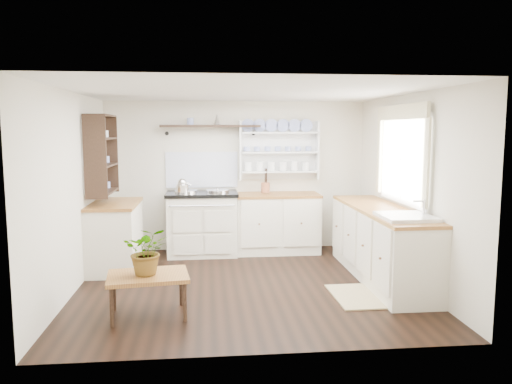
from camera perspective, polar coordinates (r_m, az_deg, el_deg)
floor at (r=6.15m, az=-1.07°, el=-10.54°), size 4.00×3.80×0.01m
wall_back at (r=7.78m, az=-2.23°, el=1.85°), size 4.00×0.02×2.30m
wall_right at (r=6.38m, az=17.11°, el=0.38°), size 0.02×3.80×2.30m
wall_left at (r=6.08m, az=-20.25°, el=-0.07°), size 0.02×3.80×2.30m
ceiling at (r=5.87m, az=-1.12°, el=11.37°), size 4.00×3.80×0.01m
window at (r=6.47m, az=16.32°, el=4.18°), size 0.08×1.55×1.22m
aga_cooker at (r=7.54m, az=-6.16°, el=-3.50°), size 1.06×0.73×0.97m
back_cabinets at (r=7.64m, az=2.44°, el=-3.47°), size 1.27×0.63×0.90m
right_cabinets at (r=6.48m, az=14.09°, el=-5.62°), size 0.62×2.43×0.90m
belfast_sink at (r=5.72m, az=16.73°, el=-3.90°), size 0.55×0.60×0.45m
left_cabinets at (r=6.99m, az=-15.78°, el=-4.74°), size 0.62×1.13×0.90m
plate_rack at (r=7.79m, az=2.57°, el=4.84°), size 1.20×0.22×0.90m
high_shelf at (r=7.61m, az=-5.23°, el=7.43°), size 1.50×0.29×0.16m
left_shelving at (r=6.88m, az=-17.23°, el=4.19°), size 0.28×0.80×1.05m
kettle at (r=7.34m, az=-8.41°, el=0.62°), size 0.18×0.18×0.23m
utensil_crock at (r=7.62m, az=1.09°, el=0.51°), size 0.13×0.13×0.15m
center_table at (r=5.18m, az=-12.24°, el=-9.67°), size 0.86×0.66×0.43m
potted_plant at (r=5.10m, az=-12.33°, el=-6.57°), size 0.45×0.39×0.48m
floor_rug at (r=5.84m, az=11.57°, el=-11.58°), size 0.57×0.86×0.02m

